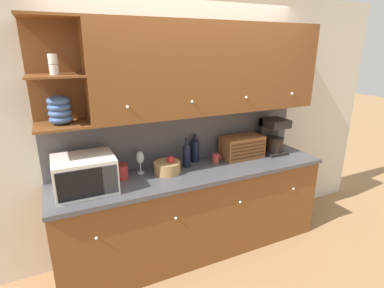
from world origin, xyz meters
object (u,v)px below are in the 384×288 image
at_px(coffee_maker, 273,136).
at_px(wine_bottle, 195,149).
at_px(second_wine_bottle, 187,154).
at_px(fruit_basket, 167,167).
at_px(microwave, 85,174).
at_px(storage_canister, 122,171).
at_px(bread_box, 242,147).
at_px(mug, 216,158).
at_px(wine_glass, 140,158).

bearing_deg(coffee_maker, wine_bottle, 172.56).
bearing_deg(second_wine_bottle, fruit_basket, -163.70).
relative_size(wine_bottle, coffee_maker, 0.75).
relative_size(second_wine_bottle, wine_bottle, 0.99).
bearing_deg(microwave, wine_bottle, 11.12).
height_order(storage_canister, wine_bottle, wine_bottle).
xyz_separation_m(storage_canister, fruit_basket, (0.43, -0.05, -0.01)).
distance_m(microwave, fruit_basket, 0.76).
distance_m(second_wine_bottle, bread_box, 0.66).
bearing_deg(fruit_basket, wine_bottle, 23.56).
distance_m(storage_canister, second_wine_bottle, 0.66).
distance_m(wine_bottle, coffee_maker, 0.93).
height_order(microwave, fruit_basket, microwave).
distance_m(wine_bottle, mug, 0.24).
relative_size(second_wine_bottle, coffee_maker, 0.75).
xyz_separation_m(mug, coffee_maker, (0.73, -0.00, 0.15)).
distance_m(fruit_basket, wine_bottle, 0.42).
bearing_deg(wine_bottle, wine_glass, -174.73).
bearing_deg(mug, microwave, -175.46).
distance_m(second_wine_bottle, coffee_maker, 1.07).
bearing_deg(fruit_basket, mug, 4.65).
xyz_separation_m(fruit_basket, coffee_maker, (1.30, 0.04, 0.14)).
relative_size(microwave, mug, 5.34).
relative_size(wine_glass, mug, 2.41).
relative_size(wine_glass, bread_box, 0.48).
bearing_deg(wine_glass, second_wine_bottle, -4.78).
bearing_deg(second_wine_bottle, microwave, -172.68).
distance_m(wine_glass, mug, 0.80).
bearing_deg(mug, fruit_basket, -175.35).
xyz_separation_m(wine_glass, second_wine_bottle, (0.47, -0.04, -0.01)).
relative_size(wine_bottle, bread_box, 0.65).
height_order(wine_bottle, bread_box, wine_bottle).
height_order(wine_bottle, mug, wine_bottle).
bearing_deg(coffee_maker, microwave, -177.17).
height_order(bread_box, coffee_maker, coffee_maker).
bearing_deg(second_wine_bottle, wine_bottle, 33.94).
xyz_separation_m(wine_glass, coffee_maker, (1.53, -0.06, 0.05)).
bearing_deg(wine_glass, coffee_maker, -2.41).
bearing_deg(storage_canister, coffee_maker, -0.35).
height_order(storage_canister, coffee_maker, coffee_maker).
distance_m(fruit_basket, second_wine_bottle, 0.25).
height_order(storage_canister, second_wine_bottle, second_wine_bottle).
bearing_deg(storage_canister, fruit_basket, -7.12).
height_order(wine_glass, coffee_maker, coffee_maker).
height_order(fruit_basket, wine_bottle, wine_bottle).
relative_size(second_wine_bottle, mug, 3.24).
relative_size(microwave, bread_box, 1.07).
height_order(storage_canister, bread_box, bread_box).
height_order(microwave, coffee_maker, coffee_maker).
relative_size(storage_canister, wine_bottle, 0.47).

